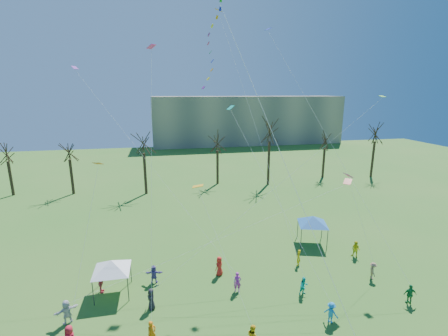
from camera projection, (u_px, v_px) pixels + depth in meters
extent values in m
cube|color=gray|center=(247.00, 120.00, 100.99)|extent=(60.00, 14.00, 15.00)
cylinder|color=black|center=(11.00, 178.00, 49.99)|extent=(0.44, 0.44, 5.61)
cylinder|color=black|center=(72.00, 177.00, 50.64)|extent=(0.44, 0.44, 5.75)
cylinder|color=black|center=(145.00, 174.00, 50.62)|extent=(0.44, 0.44, 6.79)
cylinder|color=black|center=(218.00, 167.00, 56.23)|extent=(0.44, 0.44, 6.15)
cylinder|color=black|center=(269.00, 163.00, 55.62)|extent=(0.44, 0.44, 7.88)
cylinder|color=black|center=(324.00, 163.00, 60.56)|extent=(0.44, 0.44, 5.78)
cylinder|color=black|center=(373.00, 159.00, 60.86)|extent=(0.44, 0.44, 7.02)
cylinder|color=white|center=(280.00, 153.00, 19.15)|extent=(0.02, 0.02, 24.59)
cylinder|color=#3F3F44|center=(93.00, 293.00, 24.23)|extent=(0.07, 0.07, 2.12)
cylinder|color=#3F3F44|center=(128.00, 289.00, 24.75)|extent=(0.07, 0.07, 2.12)
cylinder|color=#3F3F44|center=(99.00, 275.00, 26.72)|extent=(0.07, 0.07, 2.12)
cylinder|color=#3F3F44|center=(131.00, 271.00, 27.24)|extent=(0.07, 0.07, 2.12)
pyramid|color=white|center=(111.00, 265.00, 25.38)|extent=(4.04, 4.04, 0.91)
cylinder|color=#3F3F44|center=(301.00, 238.00, 33.24)|extent=(0.09, 0.09, 2.21)
cylinder|color=#3F3F44|center=(327.00, 240.00, 32.98)|extent=(0.09, 0.09, 2.21)
cylinder|color=#3F3F44|center=(298.00, 228.00, 35.88)|extent=(0.09, 0.09, 2.21)
cylinder|color=#3F3F44|center=(322.00, 229.00, 35.62)|extent=(0.09, 0.09, 2.21)
pyramid|color=#215FA9|center=(313.00, 220.00, 34.06)|extent=(4.02, 4.02, 0.95)
imported|color=orange|center=(152.00, 333.00, 20.51)|extent=(0.75, 0.71, 1.72)
imported|color=yellow|center=(253.00, 336.00, 20.25)|extent=(0.84, 0.97, 1.71)
imported|color=#177ABE|center=(331.00, 313.00, 22.50)|extent=(1.11, 1.19, 1.61)
imported|color=#1A793A|center=(410.00, 294.00, 24.50)|extent=(1.04, 0.63, 1.66)
imported|color=silver|center=(67.00, 312.00, 22.44)|extent=(1.72, 1.32, 1.82)
imported|color=black|center=(151.00, 299.00, 23.91)|extent=(0.78, 0.96, 1.70)
imported|color=#AD2B9B|center=(237.00, 282.00, 25.99)|extent=(0.70, 0.53, 1.74)
imported|color=#0DB9AC|center=(304.00, 286.00, 25.63)|extent=(0.86, 0.72, 1.56)
imported|color=#906D4E|center=(373.00, 271.00, 27.80)|extent=(0.90, 1.15, 1.56)
imported|color=#E44C55|center=(101.00, 283.00, 25.88)|extent=(0.44, 1.05, 1.78)
imported|color=#5B489C|center=(154.00, 274.00, 27.23)|extent=(1.57, 0.69, 1.64)
imported|color=red|center=(219.00, 266.00, 28.35)|extent=(1.04, 1.00, 1.79)
imported|color=#DEAD0B|center=(298.00, 258.00, 29.96)|extent=(0.68, 0.70, 1.62)
imported|color=yellow|center=(356.00, 249.00, 31.43)|extent=(1.01, 1.05, 1.71)
cube|color=#E1500B|center=(98.00, 163.00, 23.19)|extent=(0.72, 0.82, 0.29)
cylinder|color=white|center=(85.00, 242.00, 21.54)|extent=(0.01, 0.01, 11.08)
cube|color=#E426A5|center=(151.00, 47.00, 26.67)|extent=(0.89, 0.90, 0.33)
cylinder|color=white|center=(151.00, 168.00, 23.54)|extent=(0.01, 0.01, 21.50)
cube|color=gold|center=(198.00, 186.00, 22.60)|extent=(0.88, 0.74, 0.18)
cylinder|color=white|center=(224.00, 254.00, 21.37)|extent=(0.01, 0.01, 9.92)
cube|color=#18B596|center=(231.00, 108.00, 27.88)|extent=(0.72, 0.69, 0.38)
cylinder|color=white|center=(276.00, 196.00, 25.13)|extent=(0.01, 0.01, 17.53)
cube|color=#2834E3|center=(268.00, 29.00, 32.06)|extent=(0.74, 0.69, 0.28)
cylinder|color=white|center=(330.00, 141.00, 28.22)|extent=(0.01, 0.01, 26.66)
cube|color=#B62E16|center=(348.00, 181.00, 24.68)|extent=(0.88, 0.89, 0.34)
cylinder|color=white|center=(214.00, 241.00, 23.51)|extent=(0.01, 0.01, 22.94)
cube|color=#5ED732|center=(382.00, 96.00, 30.40)|extent=(0.49, 0.63, 0.16)
cylinder|color=white|center=(281.00, 183.00, 27.10)|extent=(0.01, 0.01, 27.43)
cube|color=purple|center=(75.00, 68.00, 30.27)|extent=(0.70, 0.71, 0.33)
cylinder|color=white|center=(150.00, 164.00, 28.08)|extent=(0.01, 0.01, 24.64)
cube|color=orange|center=(219.00, 10.00, 33.14)|extent=(0.88, 0.81, 0.30)
cylinder|color=white|center=(256.00, 128.00, 29.33)|extent=(0.01, 0.01, 27.73)
cube|color=#F42895|center=(348.00, 175.00, 26.43)|extent=(0.81, 0.73, 0.43)
cylinder|color=white|center=(361.00, 222.00, 27.05)|extent=(0.01, 0.01, 8.21)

